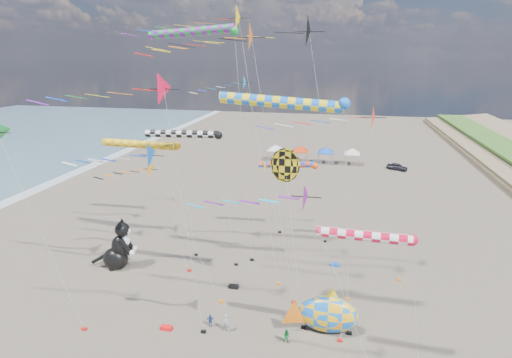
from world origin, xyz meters
The scene contains 26 objects.
delta_kite_0 centered at (-7.24, 11.03, 12.80)m, with size 11.53×2.23×14.22m.
delta_kite_1 centered at (-4.39, 26.14, 17.23)m, with size 9.51×1.71×18.50m.
delta_kite_2 centered at (4.90, 3.48, 12.52)m, with size 11.02×1.86×13.82m.
delta_kite_4 centered at (-10.37, 15.37, 10.09)m, with size 7.68×1.58×11.30m.
delta_kite_5 centered at (-0.11, 12.27, 21.33)m, with size 11.29×2.26×22.79m.
delta_kite_6 centered at (7.63, 17.94, 15.17)m, with size 13.39×2.27×16.63m.
delta_kite_7 centered at (-2.30, 14.86, 22.91)m, with size 12.39×2.17×24.36m.
delta_kite_8 centered at (3.05, 13.73, 21.75)m, with size 15.61×2.50×23.33m.
delta_kite_9 centered at (-6.77, 6.98, 17.94)m, with size 13.37×2.46×19.48m.
windsock_0 centered at (-7.54, 17.49, 13.22)m, with size 8.78×0.75×13.67m.
windsock_1 centered at (3.05, 9.15, 17.31)m, with size 9.95×0.83×17.80m.
windsock_2 centered at (1.44, 24.71, 8.88)m, with size 7.84×0.73×9.30m.
windsock_3 centered at (8.76, 5.85, 9.72)m, with size 7.38×0.70×10.14m.
windsock_4 centered at (-6.64, 18.78, 22.31)m, with size 9.73×0.82×22.81m.
windsock_5 centered at (-12.71, 18.59, 11.79)m, with size 9.80×0.83×12.25m.
angelfish_kite centered at (2.55, 11.09, 12.44)m, with size 3.74×3.02×13.86m.
cat_inflatable centered at (-14.27, 14.60, 2.58)m, with size 3.82×1.91×5.16m, color black, non-canonical shape.
fish_inflatable centered at (6.51, 9.19, 1.51)m, with size 6.12×2.95×3.82m.
person_adult centered at (-1.00, 7.49, 0.75)m, with size 0.55×0.36×1.50m, color #94959D.
child_green centered at (3.69, 7.17, 0.58)m, with size 0.56×0.44×1.15m, color #1C8C3D.
child_blue centered at (-2.41, 7.79, 0.55)m, with size 0.64×0.27×1.09m, color #223795.
kite_bag_1 centered at (-2.06, 13.42, 0.15)m, with size 0.90×0.44×0.30m, color black.
kite_bag_2 centered at (-5.63, 6.73, 0.15)m, with size 0.90×0.44×0.30m, color red.
kite_bag_3 centered at (6.88, 19.43, 0.15)m, with size 0.90×0.44×0.30m, color blue.
tent_row centered at (1.50, 60.00, 3.15)m, with size 19.20×4.20×3.80m.
parked_car centered at (17.29, 58.00, 0.64)m, with size 1.51×3.75×1.28m, color #26262D.
Camera 1 is at (6.66, -17.34, 20.33)m, focal length 28.00 mm.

